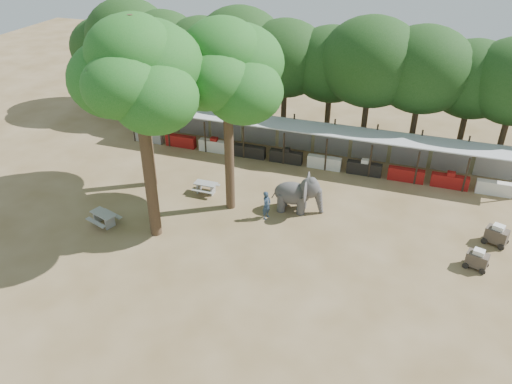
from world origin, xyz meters
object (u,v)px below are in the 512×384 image
(picnic_table_far, at_px, (206,186))
(yard_tree_back, at_px, (226,70))
(handler, at_px, (267,205))
(yard_tree_center, at_px, (137,74))
(picnic_table_near, at_px, (104,217))
(cart_front, at_px, (477,259))
(elephant, at_px, (298,193))
(cart_back, at_px, (497,235))
(yard_tree_left, at_px, (138,62))

(picnic_table_far, bearing_deg, yard_tree_back, -22.95)
(handler, bearing_deg, yard_tree_center, 135.96)
(picnic_table_near, xyz_separation_m, cart_front, (20.45, 2.77, 0.04))
(picnic_table_far, bearing_deg, handler, -17.79)
(picnic_table_far, distance_m, cart_front, 16.48)
(yard_tree_center, height_order, picnic_table_near, yard_tree_center)
(cart_front, bearing_deg, elephant, -177.35)
(handler, xyz_separation_m, picnic_table_near, (-8.77, -3.73, -0.38))
(handler, xyz_separation_m, cart_front, (11.68, -0.97, -0.34))
(yard_tree_back, bearing_deg, elephant, 10.69)
(yard_tree_back, bearing_deg, picnic_table_far, 156.46)
(yard_tree_center, height_order, handler, yard_tree_center)
(picnic_table_near, bearing_deg, cart_back, 32.48)
(elephant, height_order, picnic_table_near, elephant)
(elephant, bearing_deg, cart_front, -18.86)
(yard_tree_center, relative_size, elephant, 3.84)
(elephant, distance_m, cart_front, 10.44)
(picnic_table_far, bearing_deg, yard_tree_left, 178.69)
(yard_tree_left, relative_size, handler, 6.16)
(elephant, relative_size, cart_back, 2.13)
(handler, height_order, picnic_table_near, handler)
(yard_tree_back, bearing_deg, handler, -14.23)
(handler, bearing_deg, yard_tree_left, 94.32)
(yard_tree_left, height_order, picnic_table_near, yard_tree_left)
(elephant, bearing_deg, yard_tree_back, -174.78)
(handler, relative_size, picnic_table_near, 0.91)
(yard_tree_center, bearing_deg, cart_back, 15.05)
(yard_tree_back, relative_size, picnic_table_far, 7.64)
(yard_tree_center, distance_m, cart_front, 19.49)
(yard_tree_back, height_order, cart_back, yard_tree_back)
(yard_tree_back, distance_m, cart_back, 17.34)
(yard_tree_left, relative_size, yard_tree_back, 0.97)
(yard_tree_left, distance_m, cart_back, 22.69)
(yard_tree_center, xyz_separation_m, elephant, (7.16, 4.79, -8.02))
(cart_back, bearing_deg, picnic_table_near, -144.46)
(handler, bearing_deg, cart_back, -67.59)
(yard_tree_center, relative_size, cart_front, 9.08)
(yard_tree_center, bearing_deg, handler, 30.72)
(picnic_table_far, bearing_deg, cart_front, -8.12)
(handler, height_order, cart_back, handler)
(yard_tree_center, bearing_deg, picnic_table_near, -172.82)
(yard_tree_center, height_order, cart_back, yard_tree_center)
(picnic_table_near, height_order, cart_back, cart_back)
(yard_tree_back, bearing_deg, cart_front, -6.50)
(yard_tree_left, xyz_separation_m, cart_back, (21.39, -0.06, -7.59))
(cart_front, bearing_deg, picnic_table_far, -172.66)
(yard_tree_back, height_order, elephant, yard_tree_back)
(yard_tree_center, relative_size, handler, 6.73)
(yard_tree_left, xyz_separation_m, yard_tree_back, (6.00, -1.00, 0.34))
(yard_tree_center, xyz_separation_m, picnic_table_near, (-3.15, -0.40, -8.69))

